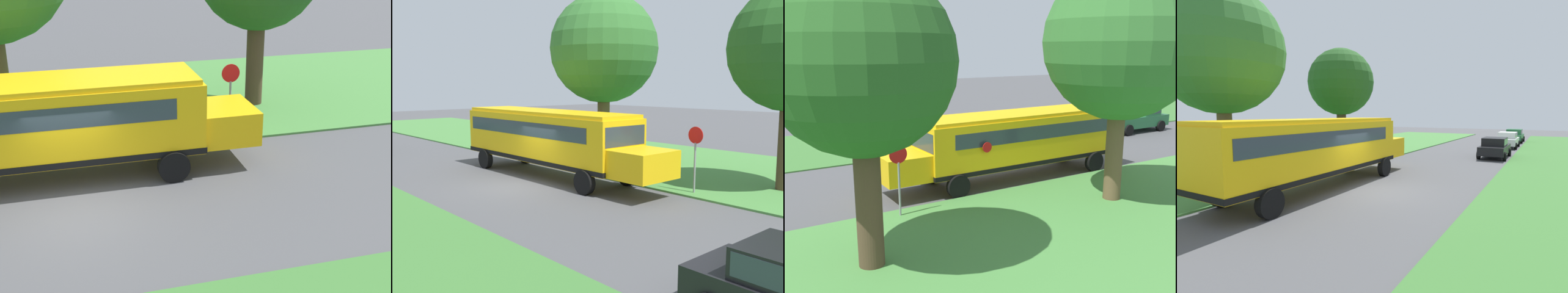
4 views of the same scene
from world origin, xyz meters
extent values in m
plane|color=#4C4C4F|center=(0.00, 0.00, 0.00)|extent=(120.00, 120.00, 0.00)
cube|color=#47843D|center=(-10.00, 0.00, 0.04)|extent=(12.00, 80.00, 0.08)
cube|color=yellow|center=(-2.54, -1.14, 1.90)|extent=(2.50, 10.50, 2.20)
cube|color=yellow|center=(-2.54, 5.06, 1.35)|extent=(2.20, 1.90, 1.10)
cube|color=yellow|center=(-2.54, -1.14, 3.08)|extent=(2.35, 10.29, 0.16)
cube|color=black|center=(-2.54, -1.14, 0.92)|extent=(2.54, 10.54, 0.20)
cube|color=#2D3842|center=(-2.54, -1.44, 2.36)|extent=(2.53, 9.24, 0.64)
cube|color=#2D3842|center=(-2.54, 4.06, 2.36)|extent=(2.25, 0.12, 0.80)
cylinder|color=red|center=(-3.97, 1.75, 2.05)|extent=(0.03, 0.44, 0.44)
cylinder|color=black|center=(-3.79, 3.06, 0.50)|extent=(0.30, 1.00, 1.00)
cylinder|color=black|center=(-1.29, 3.06, 0.50)|extent=(0.30, 1.00, 1.00)
cylinder|color=black|center=(-3.79, -4.81, 0.50)|extent=(0.30, 1.00, 1.00)
cylinder|color=black|center=(-1.29, -4.81, 0.50)|extent=(0.30, 1.00, 1.00)
cylinder|color=black|center=(1.90, 12.13, 0.32)|extent=(0.22, 0.64, 0.64)
cylinder|color=brown|center=(-7.37, -2.17, 2.06)|extent=(0.69, 0.69, 4.12)
sphere|color=#33702D|center=(-7.37, -2.17, 6.39)|extent=(6.04, 6.04, 6.04)
sphere|color=#33702D|center=(-7.98, -2.78, 6.01)|extent=(3.42, 3.42, 3.42)
sphere|color=#23561E|center=(-7.83, 7.70, 5.82)|extent=(3.24, 3.24, 3.24)
cylinder|color=gray|center=(-4.60, 5.98, 1.05)|extent=(0.08, 0.08, 2.10)
cylinder|color=red|center=(-4.60, 5.98, 2.40)|extent=(0.03, 0.68, 0.68)
camera|label=1|loc=(13.58, -0.31, 7.50)|focal=50.00mm
camera|label=2|loc=(10.58, 16.49, 4.39)|focal=42.00mm
camera|label=3|loc=(-19.77, 11.93, 6.21)|focal=42.00mm
camera|label=4|loc=(6.39, -11.44, 3.39)|focal=28.00mm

